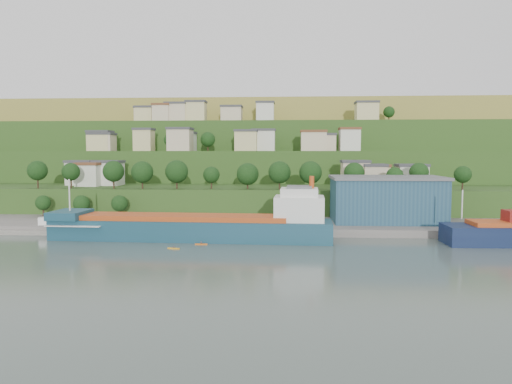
# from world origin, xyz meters

# --- Properties ---
(ground) EXTENTS (500.00, 500.00, 0.00)m
(ground) POSITION_xyz_m (0.00, 0.00, 0.00)
(ground) COLOR #45544D
(ground) RESTS_ON ground
(quay) EXTENTS (220.00, 26.00, 4.00)m
(quay) POSITION_xyz_m (20.00, 28.00, 0.00)
(quay) COLOR slate
(quay) RESTS_ON ground
(pebble_beach) EXTENTS (40.00, 18.00, 2.40)m
(pebble_beach) POSITION_xyz_m (-55.00, 22.00, 0.00)
(pebble_beach) COLOR slate
(pebble_beach) RESTS_ON ground
(hillside) EXTENTS (360.00, 210.55, 96.00)m
(hillside) POSITION_xyz_m (-0.03, 168.68, 0.09)
(hillside) COLOR #284719
(hillside) RESTS_ON ground
(cargo_ship_near) EXTENTS (69.52, 13.40, 17.78)m
(cargo_ship_near) POSITION_xyz_m (-7.40, 9.86, 2.84)
(cargo_ship_near) COLOR #133D49
(cargo_ship_near) RESTS_ON ground
(warehouse) EXTENTS (31.13, 19.21, 12.80)m
(warehouse) POSITION_xyz_m (41.91, 31.00, 8.43)
(warehouse) COLOR navy
(warehouse) RESTS_ON quay
(caravan) EXTENTS (6.50, 4.55, 2.80)m
(caravan) POSITION_xyz_m (-50.10, 19.24, 2.60)
(caravan) COLOR white
(caravan) RESTS_ON pebble_beach
(dinghy) EXTENTS (4.29, 1.89, 0.84)m
(dinghy) POSITION_xyz_m (-41.62, 18.34, 1.62)
(dinghy) COLOR silver
(dinghy) RESTS_ON pebble_beach
(kayak_orange) EXTENTS (2.93, 0.55, 0.73)m
(kayak_orange) POSITION_xyz_m (-5.95, 3.20, 0.22)
(kayak_orange) COLOR orange
(kayak_orange) RESTS_ON ground
(kayak_yellow) EXTENTS (2.86, 1.07, 0.70)m
(kayak_yellow) POSITION_xyz_m (-11.19, -2.35, 0.21)
(kayak_yellow) COLOR gold
(kayak_yellow) RESTS_ON ground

